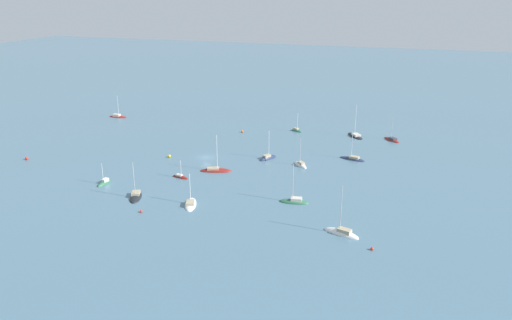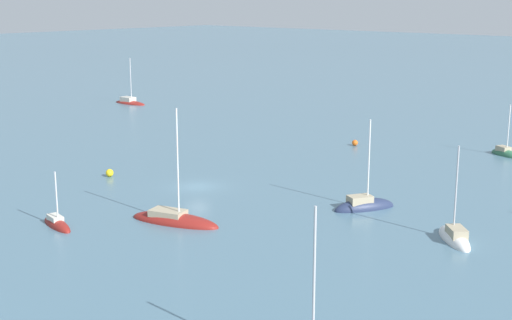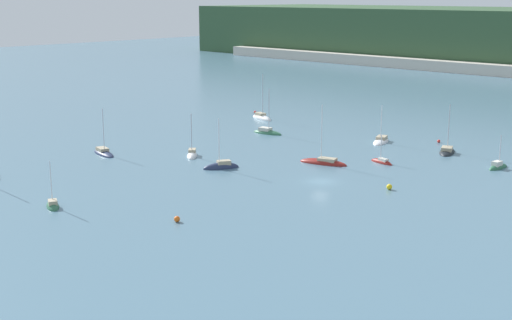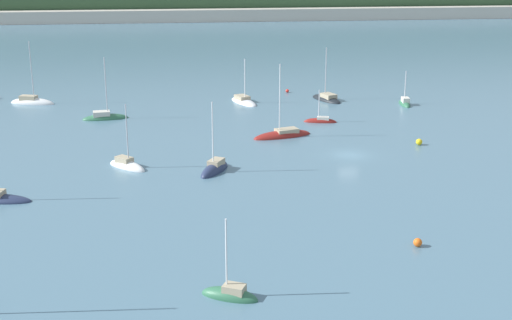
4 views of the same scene
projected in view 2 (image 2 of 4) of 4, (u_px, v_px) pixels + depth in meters
The scene contains 9 objects.
ground_plane at pixel (198, 187), 73.48m from camera, with size 600.00×600.00×0.00m, color slate.
sailboat_1 at pixel (57, 225), 60.88m from camera, with size 5.05×2.29×5.48m.
sailboat_3 at pixel (174, 221), 61.87m from camera, with size 8.86×4.86×10.89m.
sailboat_5 at pixel (130, 103), 130.33m from camera, with size 7.49×2.70×8.88m.
sailboat_6 at pixel (454, 239), 57.26m from camera, with size 5.32×5.34×8.57m.
sailboat_7 at pixel (505, 154), 87.99m from camera, with size 4.80×3.45×7.07m.
sailboat_12 at pixel (364, 208), 65.79m from camera, with size 4.62×6.27×9.33m.
mooring_buoy_0 at pixel (110, 173), 77.45m from camera, with size 0.85×0.85×0.85m.
mooring_buoy_3 at pixel (355, 143), 93.53m from camera, with size 0.78×0.78×0.78m.
Camera 2 is at (-51.28, 49.46, 19.17)m, focal length 50.00 mm.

